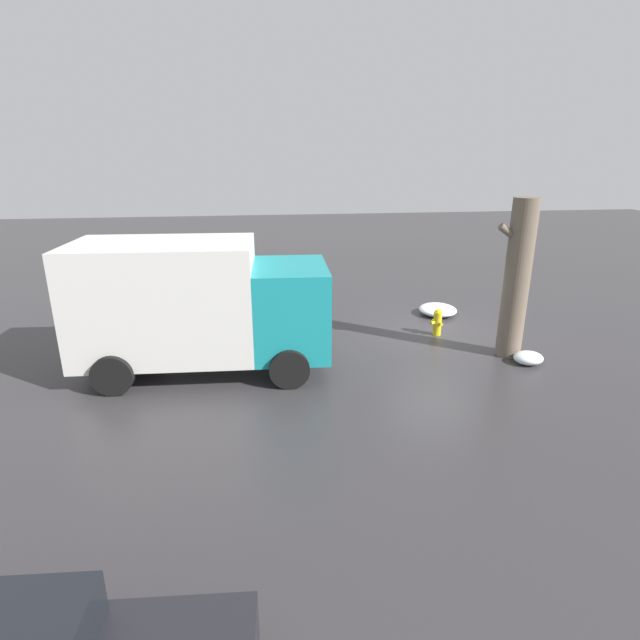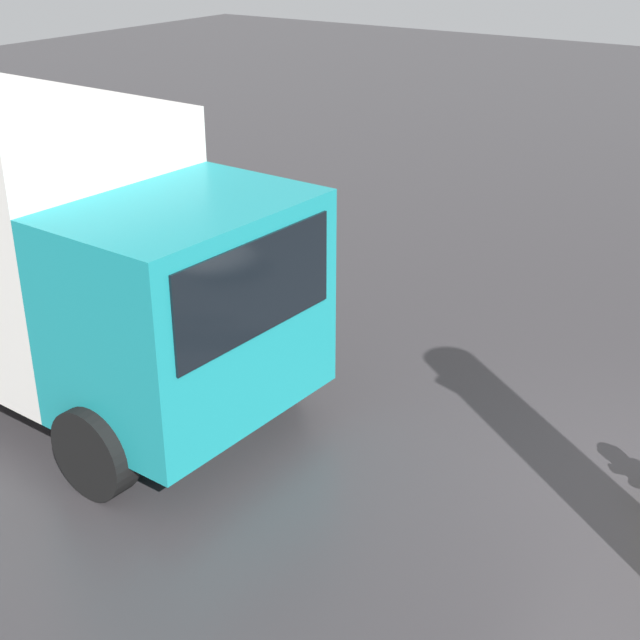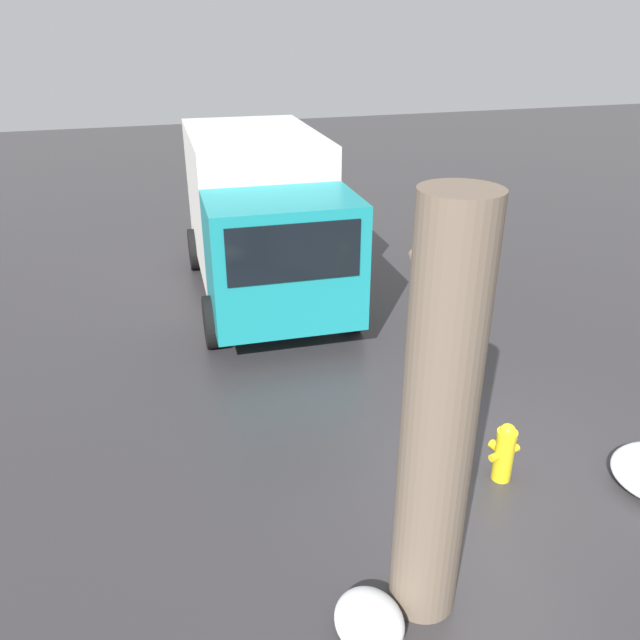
% 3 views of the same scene
% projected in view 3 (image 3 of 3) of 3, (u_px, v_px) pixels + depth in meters
% --- Properties ---
extents(ground_plane, '(60.00, 60.00, 0.00)m').
position_uv_depth(ground_plane, '(500.00, 478.00, 7.61)').
color(ground_plane, '#333033').
extents(fire_hydrant, '(0.34, 0.44, 0.79)m').
position_uv_depth(fire_hydrant, '(504.00, 451.00, 7.44)').
color(fire_hydrant, yellow).
rests_on(fire_hydrant, ground_plane).
extents(tree_trunk, '(0.96, 0.63, 4.00)m').
position_uv_depth(tree_trunk, '(438.00, 425.00, 5.18)').
color(tree_trunk, '#6B5B4C').
rests_on(tree_trunk, ground_plane).
extents(delivery_truck, '(5.89, 2.96, 3.10)m').
position_uv_depth(delivery_truck, '(261.00, 213.00, 12.06)').
color(delivery_truck, teal).
rests_on(delivery_truck, ground_plane).
extents(snow_pile_by_hydrant, '(0.73, 0.63, 0.31)m').
position_uv_depth(snow_pile_by_hydrant, '(369.00, 621.00, 5.63)').
color(snow_pile_by_hydrant, white).
rests_on(snow_pile_by_hydrant, ground_plane).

